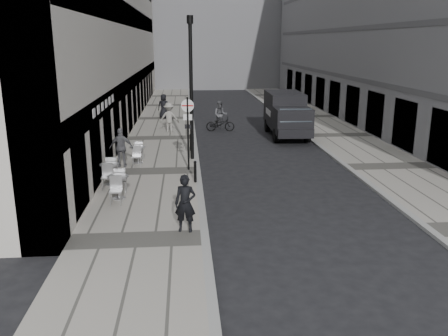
{
  "coord_description": "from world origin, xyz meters",
  "views": [
    {
      "loc": [
        -0.51,
        -10.38,
        5.75
      ],
      "look_at": [
        0.82,
        5.82,
        1.4
      ],
      "focal_mm": 38.0,
      "sensor_mm": 36.0,
      "label": 1
    }
  ],
  "objects_px": {
    "walking_man": "(185,204)",
    "lamppost": "(191,82)",
    "panel_van": "(286,112)",
    "sign_post": "(188,124)",
    "cyclist": "(220,120)"
  },
  "relations": [
    {
      "from": "walking_man",
      "to": "sign_post",
      "type": "height_order",
      "value": "sign_post"
    },
    {
      "from": "walking_man",
      "to": "panel_van",
      "type": "distance_m",
      "value": 16.52
    },
    {
      "from": "walking_man",
      "to": "lamppost",
      "type": "height_order",
      "value": "lamppost"
    },
    {
      "from": "lamppost",
      "to": "panel_van",
      "type": "distance_m",
      "value": 8.76
    },
    {
      "from": "lamppost",
      "to": "cyclist",
      "type": "xyz_separation_m",
      "value": [
        1.99,
        7.96,
        -3.12
      ]
    },
    {
      "from": "lamppost",
      "to": "panel_van",
      "type": "relative_size",
      "value": 1.19
    },
    {
      "from": "walking_man",
      "to": "lamppost",
      "type": "bearing_deg",
      "value": 98.33
    },
    {
      "from": "lamppost",
      "to": "cyclist",
      "type": "distance_m",
      "value": 8.77
    },
    {
      "from": "panel_van",
      "to": "cyclist",
      "type": "relative_size",
      "value": 2.86
    },
    {
      "from": "lamppost",
      "to": "walking_man",
      "type": "bearing_deg",
      "value": -92.25
    },
    {
      "from": "cyclist",
      "to": "panel_van",
      "type": "bearing_deg",
      "value": -20.96
    },
    {
      "from": "sign_post",
      "to": "panel_van",
      "type": "xyz_separation_m",
      "value": [
        6.15,
        8.02,
        -0.73
      ]
    },
    {
      "from": "sign_post",
      "to": "cyclist",
      "type": "xyz_separation_m",
      "value": [
        2.19,
        10.03,
        -1.44
      ]
    },
    {
      "from": "panel_van",
      "to": "cyclist",
      "type": "height_order",
      "value": "panel_van"
    },
    {
      "from": "sign_post",
      "to": "panel_van",
      "type": "distance_m",
      "value": 10.14
    }
  ]
}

